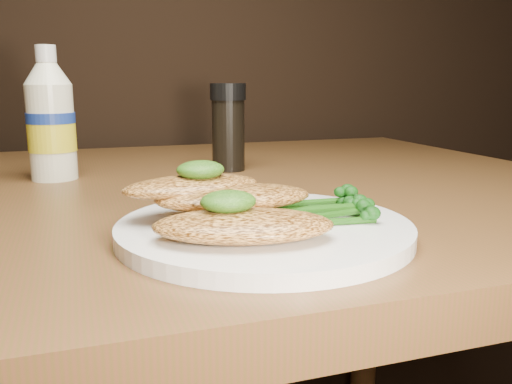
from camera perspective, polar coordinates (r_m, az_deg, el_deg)
name	(u,v)px	position (r m, az deg, el deg)	size (l,w,h in m)	color
plate	(264,229)	(0.45, 0.87, -3.95)	(0.24, 0.24, 0.01)	white
chicken_front	(243,225)	(0.39, -1.33, -3.54)	(0.13, 0.07, 0.02)	#D59043
chicken_mid	(234,197)	(0.45, -2.35, -0.56)	(0.13, 0.07, 0.02)	#D59043
chicken_back	(192,186)	(0.46, -6.75, 0.59)	(0.12, 0.06, 0.02)	#D59043
pesto_front	(228,201)	(0.40, -2.94, -1.00)	(0.04, 0.04, 0.02)	black
pesto_back	(200,170)	(0.46, -5.88, 2.34)	(0.04, 0.04, 0.02)	black
broccolini_bundle	(315,206)	(0.46, 6.21, -1.50)	(0.11, 0.09, 0.02)	#1C4D10
mayo_bottle	(50,114)	(0.74, -20.88, 7.73)	(0.06, 0.06, 0.17)	white
pepper_grinder	(228,127)	(0.77, -2.94, 6.82)	(0.05, 0.05, 0.12)	black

